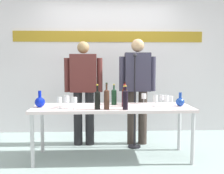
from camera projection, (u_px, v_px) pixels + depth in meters
ground_plane at (112, 158)px, 3.75m from camera, size 10.00×10.00×0.00m
back_wall at (109, 54)px, 5.11m from camera, size 5.08×0.11×3.00m
display_table at (113, 111)px, 3.69m from camera, size 2.17×0.69×0.72m
decanter_blue_left at (40, 102)px, 3.62m from camera, size 0.14×0.14×0.22m
decanter_blue_right at (180, 101)px, 3.70m from camera, size 0.12×0.12×0.19m
presenter_left at (84, 86)px, 4.29m from camera, size 0.61×0.22×1.66m
presenter_right at (137, 85)px, 4.32m from camera, size 0.59×0.22×1.70m
wine_bottle_0 at (97, 99)px, 3.44m from camera, size 0.07×0.07×0.33m
wine_bottle_1 at (124, 97)px, 3.66m from camera, size 0.07×0.07×0.29m
wine_bottle_2 at (125, 99)px, 3.42m from camera, size 0.07×0.07×0.31m
wine_bottle_3 at (125, 96)px, 3.82m from camera, size 0.07×0.07×0.30m
wine_bottle_4 at (107, 98)px, 3.43m from camera, size 0.07×0.07×0.34m
wine_bottle_5 at (114, 96)px, 3.83m from camera, size 0.07×0.07×0.30m
wine_bottle_6 at (125, 95)px, 3.93m from camera, size 0.07×0.07×0.32m
wine_glass_left_0 at (67, 99)px, 3.65m from camera, size 0.07×0.07×0.15m
wine_glass_left_1 at (67, 99)px, 3.56m from camera, size 0.06×0.06×0.17m
wine_glass_left_2 at (59, 101)px, 3.48m from camera, size 0.06×0.06×0.15m
wine_glass_left_3 at (74, 100)px, 3.48m from camera, size 0.07×0.07×0.15m
wine_glass_right_0 at (155, 99)px, 3.63m from camera, size 0.06×0.06×0.16m
wine_glass_right_1 at (171, 99)px, 3.54m from camera, size 0.06×0.06×0.16m
wine_glass_right_2 at (166, 98)px, 3.67m from camera, size 0.07×0.07×0.16m
wine_glass_right_3 at (144, 96)px, 3.95m from camera, size 0.07×0.07×0.15m
wine_glass_right_4 at (162, 98)px, 3.78m from camera, size 0.06×0.06×0.15m
microphone_stand at (134, 117)px, 4.18m from camera, size 0.20×0.20×1.47m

